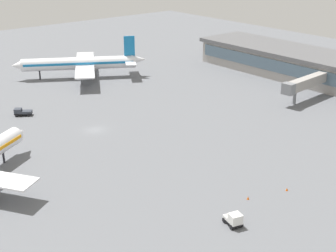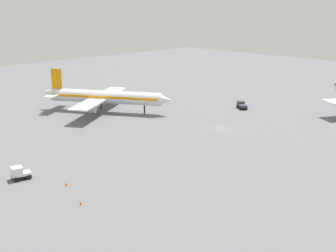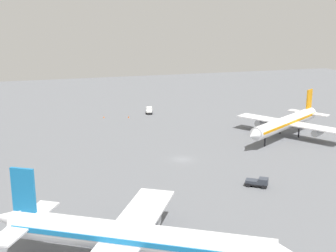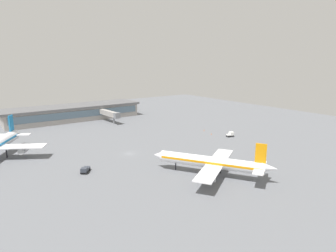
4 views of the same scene
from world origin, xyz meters
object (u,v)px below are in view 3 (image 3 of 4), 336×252
at_px(airplane_taxiing, 133,238).
at_px(safety_cone_mid_apron, 129,117).
at_px(safety_cone_near_gate, 104,117).
at_px(pushback_tractor, 258,182).
at_px(baggage_tug, 149,110).
at_px(airplane_at_gate, 286,122).

distance_m(airplane_taxiing, safety_cone_mid_apron, 91.22).
relative_size(airplane_taxiing, safety_cone_near_gate, 65.59).
xyz_separation_m(pushback_tractor, baggage_tug, (-71.31, -4.16, 0.19)).
xyz_separation_m(baggage_tug, safety_cone_mid_apron, (4.21, -8.20, -0.86)).
relative_size(pushback_tractor, safety_cone_near_gate, 7.77).
relative_size(airplane_at_gate, baggage_tug, 9.60).
relative_size(airplane_at_gate, pushback_tractor, 7.39).
distance_m(safety_cone_near_gate, safety_cone_mid_apron, 8.29).
height_order(airplane_taxiing, pushback_tractor, airplane_taxiing).
distance_m(airplane_at_gate, baggage_tug, 49.95).
bearing_deg(airplane_taxiing, airplane_at_gate, 74.48).
distance_m(pushback_tractor, safety_cone_near_gate, 72.40).
relative_size(airplane_taxiing, baggage_tug, 10.97).
bearing_deg(baggage_tug, pushback_tractor, -161.39).
bearing_deg(safety_cone_near_gate, airplane_taxiing, -6.44).
height_order(airplane_at_gate, pushback_tractor, airplane_at_gate).
bearing_deg(pushback_tractor, airplane_taxiing, -107.20).
bearing_deg(airplane_taxiing, safety_cone_mid_apron, 109.29).
bearing_deg(safety_cone_mid_apron, safety_cone_near_gate, -106.83).
xyz_separation_m(airplane_at_gate, baggage_tug, (-40.37, -29.24, -3.13)).
height_order(airplane_taxiing, safety_cone_mid_apron, airplane_taxiing).
bearing_deg(baggage_tug, safety_cone_mid_apron, 132.45).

